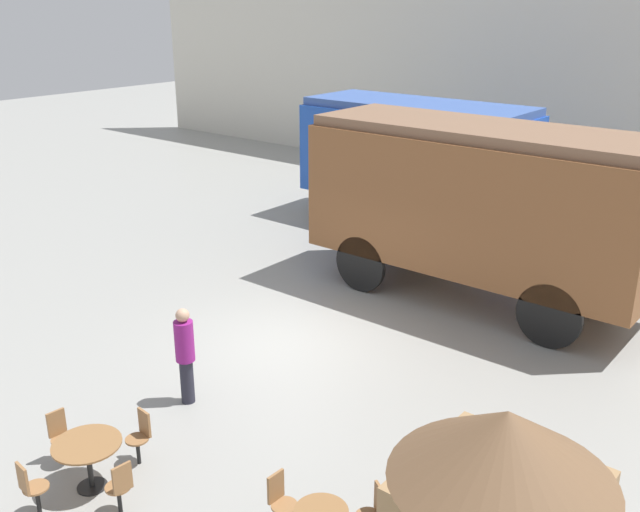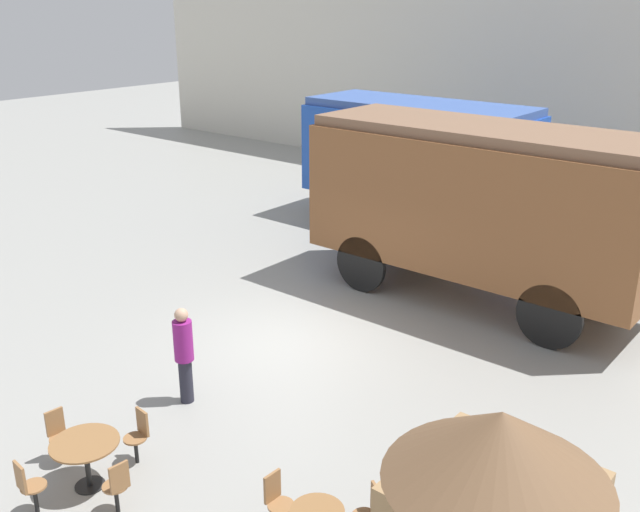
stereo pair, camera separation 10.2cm
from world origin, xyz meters
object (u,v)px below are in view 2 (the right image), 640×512
streamlined_locomotive (436,155)px  passenger_coach_wooden (481,198)px  cafe_table_mid (85,450)px  visitor_person (184,351)px

streamlined_locomotive → passenger_coach_wooden: size_ratio=1.09×
cafe_table_mid → visitor_person: size_ratio=0.55×
streamlined_locomotive → cafe_table_mid: bearing=-79.5°
cafe_table_mid → visitor_person: (-0.71, 2.47, 0.36)m
streamlined_locomotive → visitor_person: 11.74m
streamlined_locomotive → passenger_coach_wooden: (3.61, -4.14, 0.17)m
cafe_table_mid → visitor_person: 2.59m
passenger_coach_wooden → visitor_person: 7.72m
streamlined_locomotive → visitor_person: size_ratio=4.75×
streamlined_locomotive → cafe_table_mid: streamlined_locomotive is taller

